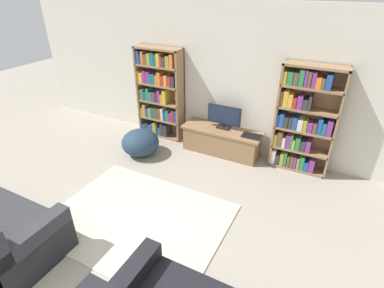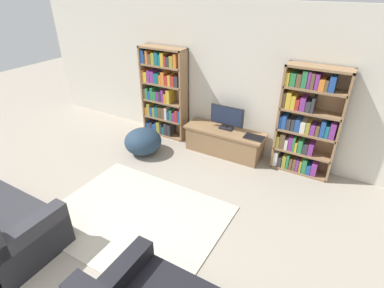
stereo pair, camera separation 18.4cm
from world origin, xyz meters
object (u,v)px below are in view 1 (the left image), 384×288
Objects in this scene: bookshelf_left at (160,94)px; beanbag_ottoman at (140,142)px; television at (224,117)px; bookshelf_right at (303,121)px; laptop at (252,136)px; tv_stand at (221,141)px.

beanbag_ottoman is (0.09, -0.86, -0.65)m from bookshelf_left.
bookshelf_left is at bearing 177.83° from television.
laptop is at bearing -168.52° from bookshelf_right.
tv_stand is (-1.33, -0.12, -0.63)m from bookshelf_right.
laptop is at bearing 20.84° from beanbag_ottoman.
television is 0.61m from laptop.
bookshelf_left is 1.54m from tv_stand.
bookshelf_left reaches higher than beanbag_ottoman.
bookshelf_right is at bearing 2.38° from television.
television is 1.60m from beanbag_ottoman.
bookshelf_left is 1.21× the size of tv_stand.
beanbag_ottoman is (-2.63, -0.86, -0.63)m from bookshelf_right.
laptop is (0.57, -0.10, -0.21)m from television.
tv_stand is 2.16× the size of beanbag_ottoman.
bookshelf_right is (2.72, 0.00, -0.03)m from bookshelf_left.
beanbag_ottoman is at bearing -83.83° from bookshelf_left.
bookshelf_right is 1.34m from television.
television is (1.39, -0.05, -0.19)m from bookshelf_left.
beanbag_ottoman is at bearing -148.09° from television.
bookshelf_left is 2.62× the size of beanbag_ottoman.
laptop is at bearing -4.42° from bookshelf_left.
bookshelf_right is 0.86m from laptop.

